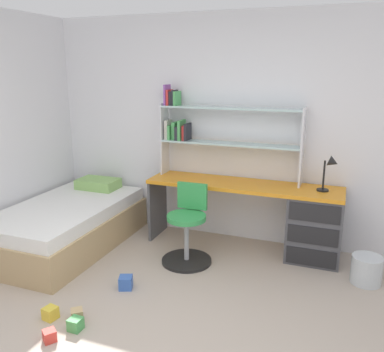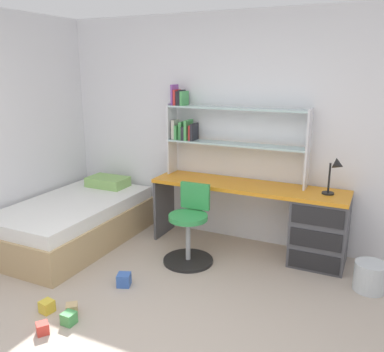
% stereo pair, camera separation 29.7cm
% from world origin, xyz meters
% --- Properties ---
extents(room_shell, '(5.62, 6.04, 2.56)m').
position_xyz_m(room_shell, '(-1.21, 1.23, 1.28)').
color(room_shell, silver).
rests_on(room_shell, ground_plane).
extents(desk, '(2.10, 0.51, 0.75)m').
position_xyz_m(desk, '(0.68, 2.24, 0.42)').
color(desk, orange).
rests_on(desk, ground_plane).
extents(bookshelf_hutch, '(1.60, 0.22, 1.03)m').
position_xyz_m(bookshelf_hutch, '(-0.31, 2.38, 1.32)').
color(bookshelf_hutch, silver).
rests_on(bookshelf_hutch, desk).
extents(desk_lamp, '(0.20, 0.17, 0.38)m').
position_xyz_m(desk_lamp, '(0.99, 2.23, 1.00)').
color(desk_lamp, black).
rests_on(desk_lamp, desk).
extents(swivel_chair, '(0.52, 0.52, 0.81)m').
position_xyz_m(swivel_chair, '(-0.33, 1.71, 0.32)').
color(swivel_chair, black).
rests_on(swivel_chair, ground_plane).
extents(bed_platform, '(1.08, 1.85, 0.62)m').
position_xyz_m(bed_platform, '(-1.75, 1.59, 0.25)').
color(bed_platform, tan).
rests_on(bed_platform, ground_plane).
extents(waste_bin, '(0.28, 0.28, 0.27)m').
position_xyz_m(waste_bin, '(1.40, 1.89, 0.13)').
color(waste_bin, silver).
rests_on(waste_bin, ground_plane).
extents(toy_block_yellow_0, '(0.12, 0.12, 0.10)m').
position_xyz_m(toy_block_yellow_0, '(-0.99, 0.36, 0.05)').
color(toy_block_yellow_0, gold).
rests_on(toy_block_yellow_0, ground_plane).
extents(toy_block_green_1, '(0.10, 0.10, 0.10)m').
position_xyz_m(toy_block_green_1, '(-0.71, 0.32, 0.05)').
color(toy_block_green_1, '#479E51').
rests_on(toy_block_green_1, ground_plane).
extents(toy_block_natural_2, '(0.13, 0.13, 0.09)m').
position_xyz_m(toy_block_natural_2, '(-0.78, 0.43, 0.05)').
color(toy_block_natural_2, tan).
rests_on(toy_block_natural_2, ground_plane).
extents(toy_block_blue_3, '(0.15, 0.15, 0.12)m').
position_xyz_m(toy_block_blue_3, '(-0.66, 0.99, 0.06)').
color(toy_block_blue_3, '#3860B7').
rests_on(toy_block_blue_3, ground_plane).
extents(toy_block_red_4, '(0.12, 0.12, 0.09)m').
position_xyz_m(toy_block_red_4, '(-0.81, 0.14, 0.04)').
color(toy_block_red_4, red).
rests_on(toy_block_red_4, ground_plane).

